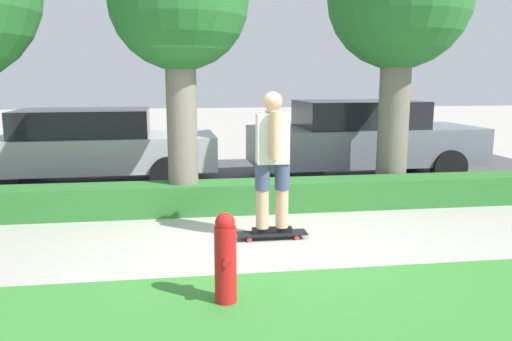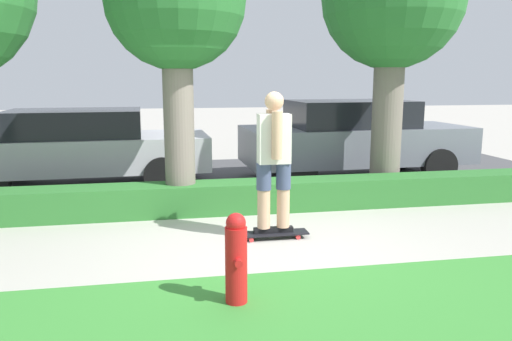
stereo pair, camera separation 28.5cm
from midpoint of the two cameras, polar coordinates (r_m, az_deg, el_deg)
The scene contains 10 objects.
ground_plane at distance 6.39m, azimuth 1.19°, elevation -8.32°, with size 60.00×60.00×0.00m, color #ADA89E.
street_asphalt at distance 10.42m, azimuth -2.56°, elevation -0.92°, with size 15.18×5.00×0.01m.
hedge_row at distance 7.85m, azimuth -0.70°, elevation -2.98°, with size 15.18×0.60×0.47m.
skateboard at distance 6.55m, azimuth 3.09°, elevation -7.23°, with size 0.91×0.24×0.08m.
skater_person at distance 6.33m, azimuth 3.18°, elevation 1.32°, with size 0.52×0.47×1.82m.
tree_mid at distance 7.72m, azimuth -7.71°, elevation 18.06°, with size 2.06×2.06×4.24m.
tree_far at distance 9.06m, azimuth 16.97°, elevation 17.87°, with size 2.38×2.38×4.59m.
parked_car_front at distance 10.20m, azimuth -17.58°, elevation 2.77°, with size 4.76×2.01×1.48m.
parked_car_middle at distance 10.57m, azimuth 12.84°, elevation 3.62°, with size 4.73×1.98×1.62m.
fire_hydrant at distance 4.65m, azimuth -1.73°, elevation -9.97°, with size 0.20×0.33×0.86m.
Camera 1 is at (-0.85, -6.00, 2.06)m, focal length 35.00 mm.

